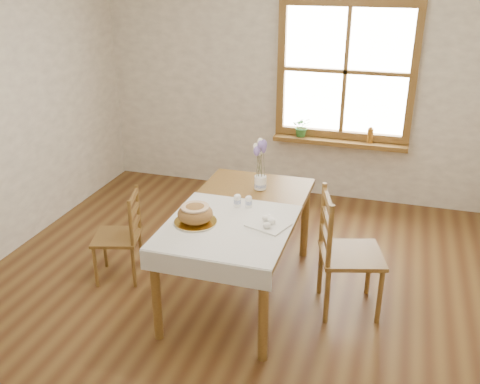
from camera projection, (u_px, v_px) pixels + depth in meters
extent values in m
plane|color=brown|center=(229.00, 312.00, 4.19)|extent=(5.00, 5.00, 0.00)
cube|color=white|center=(299.00, 82.00, 5.86)|extent=(4.50, 0.10, 2.60)
cube|color=brown|center=(351.00, 2.00, 5.35)|extent=(1.46, 0.08, 0.08)
cube|color=brown|center=(341.00, 134.00, 5.90)|extent=(1.46, 0.08, 0.08)
cube|color=brown|center=(282.00, 68.00, 5.81)|extent=(0.08, 0.08, 1.30)
cube|color=brown|center=(414.00, 75.00, 5.44)|extent=(0.08, 0.08, 1.30)
cube|color=brown|center=(345.00, 72.00, 5.63)|extent=(0.04, 0.06, 1.30)
cube|color=brown|center=(345.00, 72.00, 5.63)|extent=(1.30, 0.06, 0.04)
cube|color=white|center=(346.00, 71.00, 5.65)|extent=(1.30, 0.01, 1.30)
cube|color=brown|center=(339.00, 142.00, 5.88)|extent=(1.46, 0.20, 0.05)
cube|color=brown|center=(240.00, 213.00, 4.16)|extent=(0.90, 1.60, 0.05)
cylinder|color=brown|center=(156.00, 297.00, 3.77)|extent=(0.07, 0.07, 0.70)
cylinder|color=brown|center=(263.00, 317.00, 3.56)|extent=(0.07, 0.07, 0.70)
cylinder|color=brown|center=(224.00, 211.00, 5.06)|extent=(0.07, 0.07, 0.70)
cylinder|color=brown|center=(305.00, 221.00, 4.85)|extent=(0.07, 0.07, 0.70)
cube|color=silver|center=(228.00, 226.00, 3.88)|extent=(0.91, 0.99, 0.01)
cylinder|color=white|center=(196.00, 222.00, 3.92)|extent=(0.35, 0.35, 0.02)
ellipsoid|color=olive|center=(195.00, 212.00, 3.88)|extent=(0.26, 0.26, 0.14)
cube|color=silver|center=(268.00, 225.00, 3.88)|extent=(0.34, 0.31, 0.01)
cylinder|color=white|center=(237.00, 200.00, 4.16)|extent=(0.07, 0.07, 0.10)
cylinder|color=white|center=(249.00, 201.00, 4.15)|extent=(0.06, 0.06, 0.10)
cylinder|color=white|center=(260.00, 183.00, 4.49)|extent=(0.11, 0.11, 0.11)
imported|color=#306E2C|center=(302.00, 129.00, 5.95)|extent=(0.24, 0.26, 0.17)
cylinder|color=#975C1B|center=(370.00, 135.00, 5.75)|extent=(0.08, 0.08, 0.18)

